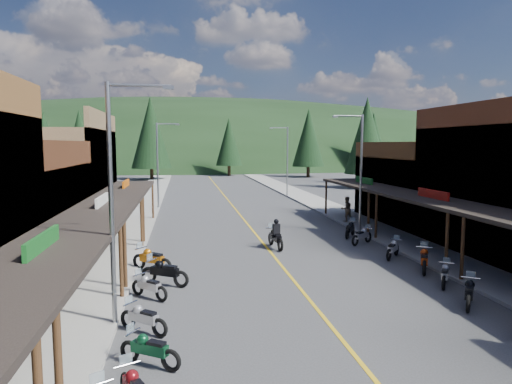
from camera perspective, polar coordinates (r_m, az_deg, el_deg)
name	(u,v)px	position (r m, az deg, el deg)	size (l,w,h in m)	color
ground	(284,269)	(22.56, 3.50, -9.53)	(220.00, 220.00, 0.00)	#38383A
centerline	(236,210)	(41.92, -2.49, -2.28)	(0.15, 90.00, 0.01)	gold
sidewalk_west	(139,212)	(41.82, -14.43, -2.39)	(3.40, 94.00, 0.15)	gray
sidewalk_east	(327,207)	(43.76, 8.91, -1.90)	(3.40, 94.00, 0.15)	gray
shop_west_3	(48,182)	(33.82, -24.54, 1.19)	(10.90, 10.20, 8.20)	brown
shop_east_3	(426,190)	(37.58, 20.47, 0.27)	(10.90, 10.20, 6.20)	#4C2D16
streetlight_0	(116,193)	(15.44, -17.15, -0.13)	(2.16, 0.18, 8.00)	gray
streetlight_1	(159,161)	(43.29, -12.03, 3.78)	(2.16, 0.18, 8.00)	gray
streetlight_2	(359,168)	(31.51, 12.76, 2.99)	(2.16, 0.18, 8.00)	gray
streetlight_3	(286,158)	(52.56, 3.78, 4.27)	(2.16, 0.18, 8.00)	gray
ridge_hill	(197,162)	(156.39, -7.39, 3.74)	(310.00, 140.00, 60.00)	black
pine_1	(80,138)	(93.21, -21.17, 6.34)	(5.88, 5.88, 12.50)	black
pine_2	(151,133)	(79.40, -13.01, 7.26)	(6.72, 6.72, 14.00)	black
pine_3	(229,142)	(87.65, -3.41, 6.28)	(5.04, 5.04, 11.00)	black
pine_4	(309,138)	(84.35, 6.58, 6.78)	(5.88, 5.88, 12.50)	black
pine_5	(366,135)	(100.97, 13.55, 6.94)	(6.72, 6.72, 14.00)	black
pine_6	(438,142)	(99.19, 21.78, 5.83)	(5.04, 5.04, 11.00)	black
pine_7	(44,138)	(100.95, -24.93, 6.13)	(5.88, 5.88, 12.50)	black
pine_8	(44,145)	(63.58, -24.97, 5.39)	(4.48, 4.48, 10.00)	black
pine_9	(373,142)	(72.19, 14.44, 6.09)	(4.93, 4.93, 10.80)	black
pine_10	(92,139)	(72.42, -19.77, 6.24)	(5.38, 5.38, 11.60)	black
pine_11	(367,136)	(64.19, 13.68, 6.86)	(5.82, 5.82, 12.40)	black
bike_west_4	(150,348)	(13.36, -13.16, -18.43)	(0.64, 1.91, 1.09)	#0D4123
bike_west_5	(143,317)	(15.52, -13.91, -14.90)	(0.64, 1.92, 1.10)	#97969B
bike_west_6	(149,285)	(18.68, -13.22, -11.27)	(0.63, 1.90, 1.08)	#A1A0A5
bike_west_7	(165,271)	(20.15, -11.35, -9.64)	(0.75, 2.26, 1.29)	black
bike_west_8	(152,258)	(22.37, -12.89, -8.07)	(0.77, 2.30, 1.32)	#AF5D0C
bike_east_5	(469,291)	(19.10, 25.12, -11.19)	(0.67, 2.02, 1.15)	black
bike_east_6	(445,274)	(21.35, 22.57, -9.40)	(0.63, 1.88, 1.07)	#A3A3A8
bike_east_7	(424,258)	(23.25, 20.28, -7.80)	(0.75, 2.24, 1.28)	#9C300B
bike_east_8	(393,248)	(25.40, 16.74, -6.71)	(0.65, 1.96, 1.12)	#AFAEB4
bike_east_9	(362,235)	(28.39, 13.09, -5.26)	(0.66, 1.99, 1.14)	gray
bike_east_10	(350,228)	(30.35, 11.69, -4.47)	(0.69, 2.06, 1.18)	black
rider_on_bike	(276,236)	(26.61, 2.46, -5.55)	(1.07, 2.41, 1.78)	black
pedestrian_east_b	(346,209)	(35.49, 11.23, -2.10)	(0.93, 0.53, 1.91)	brown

